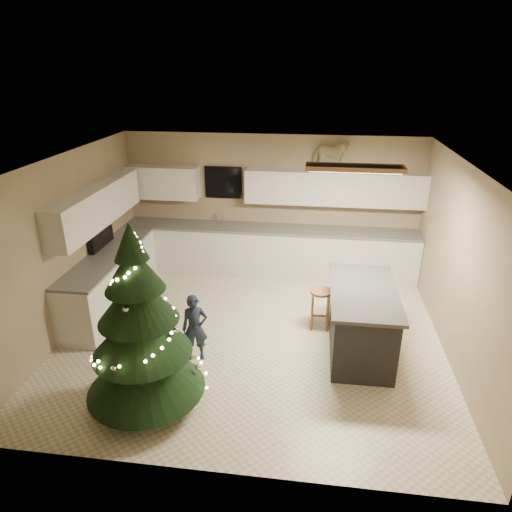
# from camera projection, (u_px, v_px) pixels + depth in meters

# --- Properties ---
(ground_plane) EXTENTS (5.50, 5.50, 0.00)m
(ground_plane) POSITION_uv_depth(u_px,v_px,m) (253.00, 335.00, 6.85)
(ground_plane) COLOR beige
(room_shell) EXTENTS (5.52, 5.02, 2.61)m
(room_shell) POSITION_uv_depth(u_px,v_px,m) (254.00, 225.00, 6.16)
(room_shell) COLOR tan
(room_shell) RESTS_ON ground_plane
(cabinetry) EXTENTS (5.50, 3.20, 2.00)m
(cabinetry) POSITION_uv_depth(u_px,v_px,m) (215.00, 245.00, 8.16)
(cabinetry) COLOR silver
(cabinetry) RESTS_ON ground_plane
(island) EXTENTS (0.90, 1.70, 0.95)m
(island) POSITION_uv_depth(u_px,v_px,m) (361.00, 320.00, 6.33)
(island) COLOR black
(island) RESTS_ON ground_plane
(bar_stool) EXTENTS (0.33, 0.33, 0.63)m
(bar_stool) POSITION_uv_depth(u_px,v_px,m) (321.00, 300.00, 6.88)
(bar_stool) COLOR brown
(bar_stool) RESTS_ON ground_plane
(christmas_tree) EXTENTS (1.43, 1.38, 2.29)m
(christmas_tree) POSITION_uv_depth(u_px,v_px,m) (141.00, 336.00, 5.15)
(christmas_tree) COLOR #3F2816
(christmas_tree) RESTS_ON ground_plane
(toddler) EXTENTS (0.40, 0.32, 0.95)m
(toddler) POSITION_uv_depth(u_px,v_px,m) (195.00, 328.00, 6.15)
(toddler) COLOR #1D243A
(toddler) RESTS_ON ground_plane
(rocking_horse) EXTENTS (0.67, 0.36, 0.56)m
(rocking_horse) POSITION_uv_depth(u_px,v_px,m) (330.00, 155.00, 7.93)
(rocking_horse) COLOR brown
(rocking_horse) RESTS_ON cabinetry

